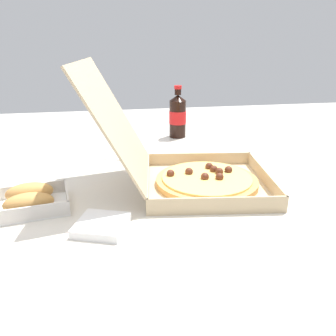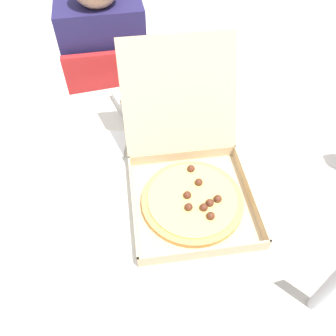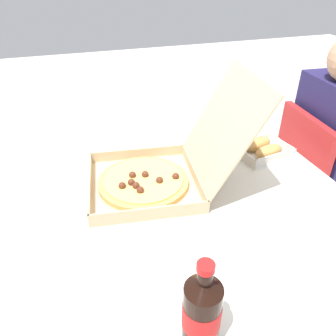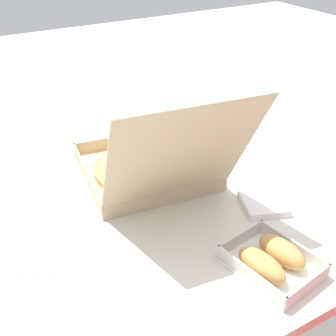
# 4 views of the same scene
# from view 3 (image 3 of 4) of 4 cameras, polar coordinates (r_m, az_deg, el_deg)

# --- Properties ---
(ground_plane) EXTENTS (10.00, 10.00, 0.00)m
(ground_plane) POSITION_cam_3_polar(r_m,az_deg,el_deg) (1.69, 3.31, -22.85)
(ground_plane) COLOR beige
(dining_table) EXTENTS (1.22, 0.90, 0.74)m
(dining_table) POSITION_cam_3_polar(r_m,az_deg,el_deg) (1.21, 4.29, -4.87)
(dining_table) COLOR silver
(dining_table) RESTS_ON ground_plane
(chair) EXTENTS (0.43, 0.43, 0.83)m
(chair) POSITION_cam_3_polar(r_m,az_deg,el_deg) (1.73, 24.00, -2.36)
(chair) COLOR red
(chair) RESTS_ON ground_plane
(pizza_box_open) EXTENTS (0.42, 0.56, 0.36)m
(pizza_box_open) POSITION_cam_3_polar(r_m,az_deg,el_deg) (1.10, -1.76, -0.67)
(pizza_box_open) COLOR tan
(pizza_box_open) RESTS_ON dining_table
(bread_side_box) EXTENTS (0.18, 0.21, 0.06)m
(bread_side_box) POSITION_cam_3_polar(r_m,az_deg,el_deg) (1.33, 15.88, 3.13)
(bread_side_box) COLOR white
(bread_side_box) RESTS_ON dining_table
(cola_bottle) EXTENTS (0.07, 0.07, 0.22)m
(cola_bottle) POSITION_cam_3_polar(r_m,az_deg,el_deg) (0.68, 5.78, -23.26)
(cola_bottle) COLOR black
(cola_bottle) RESTS_ON dining_table
(paper_menu) EXTENTS (0.25, 0.22, 0.00)m
(paper_menu) POSITION_cam_3_polar(r_m,az_deg,el_deg) (0.93, 13.57, -13.26)
(paper_menu) COLOR white
(paper_menu) RESTS_ON dining_table
(napkin_pile) EXTENTS (0.14, 0.14, 0.02)m
(napkin_pile) POSITION_cam_3_polar(r_m,az_deg,el_deg) (1.36, 6.35, 4.18)
(napkin_pile) COLOR white
(napkin_pile) RESTS_ON dining_table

